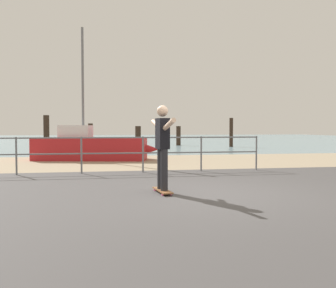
# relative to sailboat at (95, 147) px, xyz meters

# --- Properties ---
(ground_plane) EXTENTS (24.00, 10.00, 0.04)m
(ground_plane) POSITION_rel_sailboat_xyz_m (2.35, -9.07, -0.52)
(ground_plane) COLOR #474444
(ground_plane) RESTS_ON ground
(beach_strip) EXTENTS (24.00, 6.00, 0.04)m
(beach_strip) POSITION_rel_sailboat_xyz_m (2.35, -1.07, -0.52)
(beach_strip) COLOR tan
(beach_strip) RESTS_ON ground
(sea_surface) EXTENTS (72.00, 50.00, 0.04)m
(sea_surface) POSITION_rel_sailboat_xyz_m (2.35, 26.93, -0.52)
(sea_surface) COLOR #75939E
(sea_surface) RESTS_ON ground
(railing_fence) EXTENTS (10.38, 0.05, 1.05)m
(railing_fence) POSITION_rel_sailboat_xyz_m (-0.25, -4.47, 0.18)
(railing_fence) COLOR slate
(railing_fence) RESTS_ON ground
(sailboat) EXTENTS (5.07, 2.23, 5.26)m
(sailboat) POSITION_rel_sailboat_xyz_m (0.00, 0.00, 0.00)
(sailboat) COLOR #B21E23
(sailboat) RESTS_ON ground
(skateboard) EXTENTS (0.30, 0.82, 0.08)m
(skateboard) POSITION_rel_sailboat_xyz_m (1.50, -7.87, -0.46)
(skateboard) COLOR brown
(skateboard) RESTS_ON ground
(skateboarder) EXTENTS (0.28, 1.45, 1.65)m
(skateboarder) POSITION_rel_sailboat_xyz_m (1.50, -7.87, 0.49)
(skateboarder) COLOR #26262B
(skateboarder) RESTS_ON skateboard
(groyne_post_0) EXTENTS (0.40, 0.40, 2.19)m
(groyne_post_0) POSITION_rel_sailboat_xyz_m (-3.63, 11.92, 0.57)
(groyne_post_0) COLOR #332319
(groyne_post_0) RESTS_ON ground
(groyne_post_1) EXTENTS (0.31, 0.31, 1.59)m
(groyne_post_1) POSITION_rel_sailboat_xyz_m (-0.52, 9.80, 0.27)
(groyne_post_1) COLOR #332319
(groyne_post_1) RESTS_ON ground
(groyne_post_2) EXTENTS (0.38, 0.38, 1.42)m
(groyne_post_2) POSITION_rel_sailboat_xyz_m (2.59, 9.53, 0.19)
(groyne_post_2) COLOR #332319
(groyne_post_2) RESTS_ON ground
(groyne_post_3) EXTENTS (0.33, 0.33, 1.43)m
(groyne_post_3) POSITION_rel_sailboat_xyz_m (5.70, 11.34, 0.19)
(groyne_post_3) COLOR #332319
(groyne_post_3) RESTS_ON ground
(groyne_post_4) EXTENTS (0.25, 0.25, 1.97)m
(groyne_post_4) POSITION_rel_sailboat_xyz_m (8.81, 8.77, 0.46)
(groyne_post_4) COLOR #332319
(groyne_post_4) RESTS_ON ground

